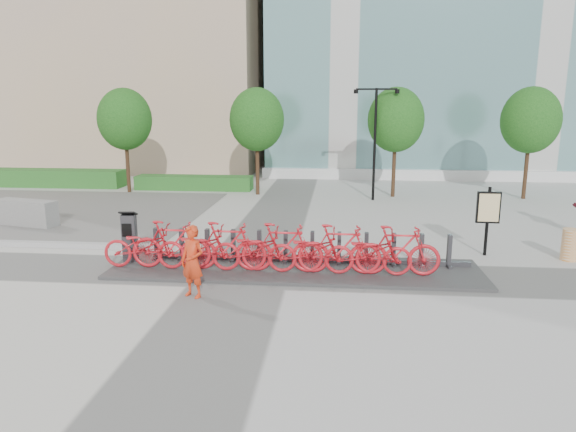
# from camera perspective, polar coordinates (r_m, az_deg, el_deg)

# --- Properties ---
(ground) EXTENTS (120.00, 120.00, 0.00)m
(ground) POSITION_cam_1_polar(r_m,az_deg,el_deg) (13.37, -4.92, -6.29)
(ground) COLOR #ACACAC
(gravel_patch) EXTENTS (14.00, 14.00, 0.00)m
(gravel_patch) POSITION_cam_1_polar(r_m,az_deg,el_deg) (23.44, -26.40, 0.48)
(gravel_patch) COLOR #4D4D4C
(gravel_patch) RESTS_ON ground
(hedge_a) EXTENTS (10.00, 1.40, 0.90)m
(hedge_a) POSITION_cam_1_polar(r_m,az_deg,el_deg) (30.92, -26.52, 3.83)
(hedge_a) COLOR #255525
(hedge_a) RESTS_ON ground
(hedge_b) EXTENTS (6.00, 1.20, 0.70)m
(hedge_b) POSITION_cam_1_polar(r_m,az_deg,el_deg) (26.98, -10.37, 3.67)
(hedge_b) COLOR #255525
(hedge_b) RESTS_ON ground
(tree_0) EXTENTS (2.60, 2.60, 5.10)m
(tree_0) POSITION_cam_1_polar(r_m,az_deg,el_deg) (26.58, -17.69, 10.19)
(tree_0) COLOR #422514
(tree_0) RESTS_ON ground
(tree_1) EXTENTS (2.60, 2.60, 5.10)m
(tree_1) POSITION_cam_1_polar(r_m,az_deg,el_deg) (24.78, -3.48, 10.63)
(tree_1) COLOR #422514
(tree_1) RESTS_ON ground
(tree_2) EXTENTS (2.60, 2.60, 5.10)m
(tree_2) POSITION_cam_1_polar(r_m,az_deg,el_deg) (24.62, 11.90, 10.39)
(tree_2) COLOR #422514
(tree_2) RESTS_ON ground
(tree_3) EXTENTS (2.60, 2.60, 5.10)m
(tree_3) POSITION_cam_1_polar(r_m,az_deg,el_deg) (25.96, 25.36, 9.58)
(tree_3) COLOR #422514
(tree_3) RESTS_ON ground
(streetlamp) EXTENTS (2.00, 0.20, 5.00)m
(streetlamp) POSITION_cam_1_polar(r_m,az_deg,el_deg) (23.55, 9.66, 9.30)
(streetlamp) COLOR black
(streetlamp) RESTS_ON ground
(dock_pad) EXTENTS (9.60, 2.40, 0.08)m
(dock_pad) POSITION_cam_1_polar(r_m,az_deg,el_deg) (13.47, 0.78, -5.92)
(dock_pad) COLOR #3D3D3D
(dock_pad) RESTS_ON ground
(dock_rail_posts) EXTENTS (8.02, 0.50, 0.85)m
(dock_rail_posts) POSITION_cam_1_polar(r_m,az_deg,el_deg) (13.79, 1.20, -3.48)
(dock_rail_posts) COLOR #2F2F33
(dock_rail_posts) RESTS_ON dock_pad
(bike_0) EXTENTS (2.17, 0.76, 1.14)m
(bike_0) POSITION_cam_1_polar(r_m,az_deg,el_deg) (13.83, -15.68, -3.27)
(bike_0) COLOR red
(bike_0) RESTS_ON dock_pad
(bike_1) EXTENTS (2.10, 0.59, 1.26)m
(bike_1) POSITION_cam_1_polar(r_m,az_deg,el_deg) (13.58, -12.85, -3.13)
(bike_1) COLOR red
(bike_1) RESTS_ON dock_pad
(bike_2) EXTENTS (2.17, 0.76, 1.14)m
(bike_2) POSITION_cam_1_polar(r_m,az_deg,el_deg) (13.39, -9.91, -3.50)
(bike_2) COLOR red
(bike_2) RESTS_ON dock_pad
(bike_3) EXTENTS (2.10, 0.59, 1.26)m
(bike_3) POSITION_cam_1_polar(r_m,az_deg,el_deg) (13.20, -6.90, -3.35)
(bike_3) COLOR red
(bike_3) RESTS_ON dock_pad
(bike_4) EXTENTS (2.17, 0.76, 1.14)m
(bike_4) POSITION_cam_1_polar(r_m,az_deg,el_deg) (13.08, -3.80, -3.71)
(bike_4) COLOR red
(bike_4) RESTS_ON dock_pad
(bike_5) EXTENTS (2.10, 0.59, 1.26)m
(bike_5) POSITION_cam_1_polar(r_m,az_deg,el_deg) (12.97, -0.66, -3.54)
(bike_5) COLOR red
(bike_5) RESTS_ON dock_pad
(bike_6) EXTENTS (2.17, 0.76, 1.14)m
(bike_6) POSITION_cam_1_polar(r_m,az_deg,el_deg) (12.93, 2.52, -3.88)
(bike_6) COLOR red
(bike_6) RESTS_ON dock_pad
(bike_7) EXTENTS (2.10, 0.59, 1.26)m
(bike_7) POSITION_cam_1_polar(r_m,az_deg,el_deg) (12.90, 5.72, -3.69)
(bike_7) COLOR red
(bike_7) RESTS_ON dock_pad
(bike_8) EXTENTS (2.17, 0.76, 1.14)m
(bike_8) POSITION_cam_1_polar(r_m,az_deg,el_deg) (12.94, 8.91, -4.01)
(bike_8) COLOR red
(bike_8) RESTS_ON dock_pad
(bike_9) EXTENTS (2.10, 0.59, 1.26)m
(bike_9) POSITION_cam_1_polar(r_m,az_deg,el_deg) (12.99, 12.10, -3.79)
(bike_9) COLOR red
(bike_9) RESTS_ON dock_pad
(kiosk) EXTENTS (0.47, 0.41, 1.40)m
(kiosk) POSITION_cam_1_polar(r_m,az_deg,el_deg) (14.54, -17.19, -2.21)
(kiosk) COLOR #2F2F33
(kiosk) RESTS_ON dock_pad
(worker_red) EXTENTS (0.71, 0.61, 1.64)m
(worker_red) POSITION_cam_1_polar(r_m,az_deg,el_deg) (11.66, -10.57, -5.00)
(worker_red) COLOR red
(worker_red) RESTS_ON ground
(construction_barrel) EXTENTS (0.50, 0.50, 0.89)m
(construction_barrel) POSITION_cam_1_polar(r_m,az_deg,el_deg) (16.27, 28.87, -2.81)
(construction_barrel) COLOR orange
(construction_barrel) RESTS_ON ground
(jersey_barrier) EXTENTS (2.45, 1.16, 0.91)m
(jersey_barrier) POSITION_cam_1_polar(r_m,az_deg,el_deg) (20.75, -27.08, 0.33)
(jersey_barrier) COLOR gray
(jersey_barrier) RESTS_ON ground
(map_sign) EXTENTS (0.65, 0.13, 1.99)m
(map_sign) POSITION_cam_1_polar(r_m,az_deg,el_deg) (15.60, 21.36, 0.59)
(map_sign) COLOR black
(map_sign) RESTS_ON ground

